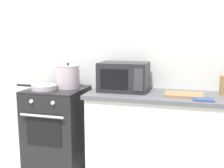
% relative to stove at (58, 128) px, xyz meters
% --- Properties ---
extents(back_wall, '(4.40, 0.10, 2.50)m').
position_rel_stove_xyz_m(back_wall, '(0.65, 0.37, 0.79)').
color(back_wall, silver).
rests_on(back_wall, ground_plane).
extents(lower_cabinet_right, '(1.64, 0.56, 0.88)m').
position_rel_stove_xyz_m(lower_cabinet_right, '(1.25, 0.02, -0.02)').
color(lower_cabinet_right, white).
rests_on(lower_cabinet_right, ground_plane).
extents(countertop_right, '(1.70, 0.60, 0.04)m').
position_rel_stove_xyz_m(countertop_right, '(1.25, 0.02, 0.44)').
color(countertop_right, '#59595E').
rests_on(countertop_right, lower_cabinet_right).
extents(stove, '(0.60, 0.64, 0.92)m').
position_rel_stove_xyz_m(stove, '(0.00, 0.00, 0.00)').
color(stove, black).
rests_on(stove, ground_plane).
extents(stock_pot, '(0.34, 0.26, 0.28)m').
position_rel_stove_xyz_m(stock_pot, '(0.11, 0.07, 0.59)').
color(stock_pot, silver).
rests_on(stock_pot, stove).
extents(frying_pan, '(0.47, 0.27, 0.05)m').
position_rel_stove_xyz_m(frying_pan, '(-0.10, -0.09, 0.48)').
color(frying_pan, silver).
rests_on(frying_pan, stove).
extents(microwave, '(0.50, 0.37, 0.30)m').
position_rel_stove_xyz_m(microwave, '(0.75, 0.08, 0.61)').
color(microwave, '#232326').
rests_on(microwave, countertop_right).
extents(cutting_board, '(0.36, 0.26, 0.02)m').
position_rel_stove_xyz_m(cutting_board, '(1.36, 0.00, 0.47)').
color(cutting_board, '#997047').
rests_on(cutting_board, countertop_right).
extents(oven_mitt, '(0.18, 0.14, 0.02)m').
position_rel_stove_xyz_m(oven_mitt, '(1.53, -0.16, 0.47)').
color(oven_mitt, '#33477A').
rests_on(oven_mitt, countertop_right).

